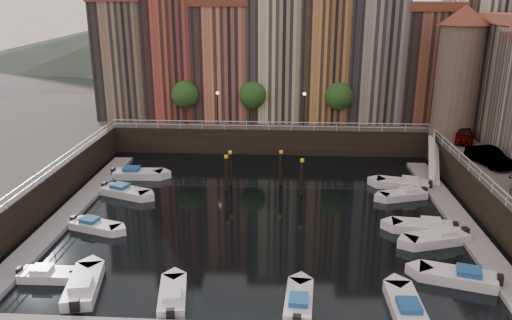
# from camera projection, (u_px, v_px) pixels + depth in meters

# --- Properties ---
(ground) EXTENTS (200.00, 200.00, 0.00)m
(ground) POSITION_uv_depth(u_px,v_px,m) (262.00, 211.00, 42.92)
(ground) COLOR black
(ground) RESTS_ON ground
(quay_far) EXTENTS (80.00, 20.00, 3.00)m
(quay_far) POSITION_uv_depth(u_px,v_px,m) (271.00, 122.00, 67.12)
(quay_far) COLOR black
(quay_far) RESTS_ON ground
(dock_left) EXTENTS (2.00, 28.00, 0.35)m
(dock_left) POSITION_uv_depth(u_px,v_px,m) (73.00, 209.00, 42.83)
(dock_left) COLOR gray
(dock_left) RESTS_ON ground
(dock_right) EXTENTS (2.00, 28.00, 0.35)m
(dock_right) POSITION_uv_depth(u_px,v_px,m) (458.00, 218.00, 41.00)
(dock_right) COLOR gray
(dock_right) RESTS_ON ground
(mountains) EXTENTS (145.00, 100.00, 18.00)m
(mountains) POSITION_uv_depth(u_px,v_px,m) (286.00, 32.00, 144.72)
(mountains) COLOR #2D382D
(mountains) RESTS_ON ground
(far_terrace) EXTENTS (48.70, 10.30, 17.50)m
(far_terrace) POSITION_uv_depth(u_px,v_px,m) (298.00, 53.00, 61.62)
(far_terrace) COLOR #7D6A4F
(far_terrace) RESTS_ON quay_far
(corner_tower) EXTENTS (5.20, 5.20, 13.80)m
(corner_tower) POSITION_uv_depth(u_px,v_px,m) (459.00, 70.00, 52.37)
(corner_tower) COLOR #6B5B4C
(corner_tower) RESTS_ON quay_right
(promenade_trees) EXTENTS (21.20, 3.20, 5.20)m
(promenade_trees) POSITION_uv_depth(u_px,v_px,m) (258.00, 95.00, 58.21)
(promenade_trees) COLOR black
(promenade_trees) RESTS_ON quay_far
(street_lamps) EXTENTS (10.36, 0.36, 4.18)m
(street_lamps) POSITION_uv_depth(u_px,v_px,m) (261.00, 103.00, 57.46)
(street_lamps) COLOR black
(street_lamps) RESTS_ON quay_far
(railings) EXTENTS (36.08, 34.04, 0.52)m
(railings) POSITION_uv_depth(u_px,v_px,m) (265.00, 152.00, 46.37)
(railings) COLOR white
(railings) RESTS_ON ground
(gangway) EXTENTS (2.78, 8.32, 3.73)m
(gangway) POSITION_uv_depth(u_px,v_px,m) (434.00, 158.00, 50.84)
(gangway) COLOR white
(gangway) RESTS_ON ground
(mooring_pilings) EXTENTS (7.42, 2.83, 3.78)m
(mooring_pilings) POSITION_uv_depth(u_px,v_px,m) (260.00, 172.00, 47.41)
(mooring_pilings) COLOR black
(mooring_pilings) RESTS_ON ground
(boat_left_0) EXTENTS (4.14, 1.55, 0.95)m
(boat_left_0) POSITION_uv_depth(u_px,v_px,m) (49.00, 275.00, 32.42)
(boat_left_0) COLOR silver
(boat_left_0) RESTS_ON ground
(boat_left_2) EXTENTS (4.47, 2.78, 1.00)m
(boat_left_2) POSITION_uv_depth(u_px,v_px,m) (95.00, 226.00, 39.33)
(boat_left_2) COLOR silver
(boat_left_2) RESTS_ON ground
(boat_left_3) EXTENTS (5.00, 3.32, 1.13)m
(boat_left_3) POSITION_uv_depth(u_px,v_px,m) (125.00, 192.00, 46.09)
(boat_left_3) COLOR silver
(boat_left_3) RESTS_ON ground
(boat_left_4) EXTENTS (5.20, 2.02, 1.19)m
(boat_left_4) POSITION_uv_depth(u_px,v_px,m) (137.00, 174.00, 50.71)
(boat_left_4) COLOR silver
(boat_left_4) RESTS_ON ground
(boat_right_0) EXTENTS (5.13, 3.05, 1.15)m
(boat_right_0) POSITION_uv_depth(u_px,v_px,m) (460.00, 277.00, 32.04)
(boat_right_0) COLOR silver
(boat_right_0) RESTS_ON ground
(boat_right_1) EXTENTS (5.11, 3.17, 1.15)m
(boat_right_1) POSITION_uv_depth(u_px,v_px,m) (438.00, 238.00, 37.19)
(boat_right_1) COLOR silver
(boat_right_1) RESTS_ON ground
(boat_right_2) EXTENTS (5.04, 2.33, 1.14)m
(boat_right_2) POSITION_uv_depth(u_px,v_px,m) (424.00, 227.00, 39.04)
(boat_right_2) COLOR silver
(boat_right_2) RESTS_ON ground
(boat_right_3) EXTENTS (4.58, 2.84, 1.03)m
(boat_right_3) POSITION_uv_depth(u_px,v_px,m) (404.00, 195.00, 45.46)
(boat_right_3) COLOR silver
(boat_right_3) RESTS_ON ground
(boat_right_4) EXTENTS (5.26, 2.96, 1.18)m
(boat_right_4) POSITION_uv_depth(u_px,v_px,m) (404.00, 184.00, 47.94)
(boat_right_4) COLOR silver
(boat_right_4) RESTS_ON ground
(boat_near_0) EXTENTS (2.66, 5.16, 1.16)m
(boat_near_0) POSITION_uv_depth(u_px,v_px,m) (83.00, 286.00, 31.00)
(boat_near_0) COLOR silver
(boat_near_0) RESTS_ON ground
(boat_near_1) EXTENTS (2.24, 4.48, 1.00)m
(boat_near_1) POSITION_uv_depth(u_px,v_px,m) (173.00, 296.00, 30.04)
(boat_near_1) COLOR silver
(boat_near_1) RESTS_ON ground
(boat_near_2) EXTENTS (1.91, 4.46, 1.01)m
(boat_near_2) POSITION_uv_depth(u_px,v_px,m) (299.00, 302.00, 29.52)
(boat_near_2) COLOR silver
(boat_near_2) RESTS_ON ground
(boat_near_3) EXTENTS (1.83, 4.85, 1.11)m
(boat_near_3) POSITION_uv_depth(u_px,v_px,m) (406.00, 307.00, 28.90)
(boat_near_3) COLOR silver
(boat_near_3) RESTS_ON ground
(car_a) EXTENTS (3.04, 4.69, 1.49)m
(car_a) POSITION_uv_depth(u_px,v_px,m) (464.00, 136.00, 51.90)
(car_a) COLOR gray
(car_a) RESTS_ON quay_right
(car_b) EXTENTS (3.03, 5.11, 1.59)m
(car_b) POSITION_uv_depth(u_px,v_px,m) (489.00, 157.00, 44.76)
(car_b) COLOR gray
(car_b) RESTS_ON quay_right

